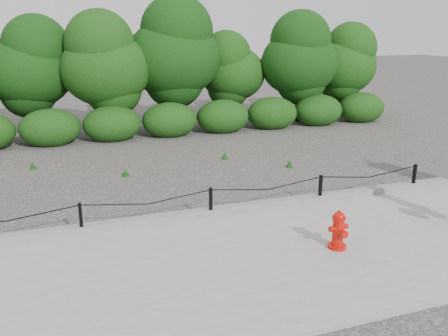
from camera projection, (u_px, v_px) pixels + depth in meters
ground at (211, 220)px, 9.57m from camera, size 90.00×90.00×0.00m
sidewalk at (249, 263)px, 7.75m from camera, size 14.00×4.00×0.08m
curb at (210, 212)px, 9.57m from camera, size 14.00×0.22×0.14m
chain_barrier at (211, 198)px, 9.44m from camera, size 10.06×0.06×0.60m
treeline at (140, 63)px, 16.98m from camera, size 20.18×3.46×4.75m
fire_hydrant at (338, 230)px, 8.09m from camera, size 0.36×0.37×0.69m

